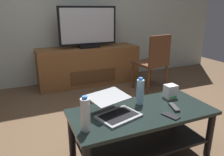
# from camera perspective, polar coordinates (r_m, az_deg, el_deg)

# --- Properties ---
(ground_plane) EXTENTS (7.68, 7.68, 0.00)m
(ground_plane) POSITION_cam_1_polar(r_m,az_deg,el_deg) (2.24, 1.65, -16.90)
(ground_plane) COLOR brown
(back_wall) EXTENTS (6.40, 0.12, 2.80)m
(back_wall) POSITION_cam_1_polar(r_m,az_deg,el_deg) (3.93, -12.58, 19.33)
(back_wall) COLOR #A8B2A8
(back_wall) RESTS_ON ground
(coffee_table) EXTENTS (1.23, 0.57, 0.45)m
(coffee_table) POSITION_cam_1_polar(r_m,az_deg,el_deg) (1.93, 7.82, -12.27)
(coffee_table) COLOR black
(coffee_table) RESTS_ON ground
(media_cabinet) EXTENTS (1.74, 0.52, 0.65)m
(media_cabinet) POSITION_cam_1_polar(r_m,az_deg,el_deg) (3.81, -6.15, 3.32)
(media_cabinet) COLOR brown
(media_cabinet) RESTS_ON ground
(television) EXTENTS (0.99, 0.20, 0.68)m
(television) POSITION_cam_1_polar(r_m,az_deg,el_deg) (3.68, -6.39, 13.07)
(television) COLOR black
(television) RESTS_ON media_cabinet
(dining_chair) EXTENTS (0.51, 0.51, 0.91)m
(dining_chair) POSITION_cam_1_polar(r_m,az_deg,el_deg) (3.44, 11.04, 4.68)
(dining_chair) COLOR #59331E
(dining_chair) RESTS_ON ground
(laptop) EXTENTS (0.41, 0.44, 0.15)m
(laptop) POSITION_cam_1_polar(r_m,az_deg,el_deg) (1.75, 0.66, -8.03)
(laptop) COLOR gray
(laptop) RESTS_ON coffee_table
(router_box) EXTENTS (0.11, 0.10, 0.13)m
(router_box) POSITION_cam_1_polar(r_m,az_deg,el_deg) (2.15, 15.28, -3.43)
(router_box) COLOR white
(router_box) RESTS_ON coffee_table
(water_bottle_near) EXTENTS (0.07, 0.07, 0.25)m
(water_bottle_near) POSITION_cam_1_polar(r_m,az_deg,el_deg) (1.94, 7.50, -3.61)
(water_bottle_near) COLOR #99C6E5
(water_bottle_near) RESTS_ON coffee_table
(water_bottle_far) EXTENTS (0.07, 0.07, 0.26)m
(water_bottle_far) POSITION_cam_1_polar(r_m,az_deg,el_deg) (1.52, -7.07, -9.61)
(water_bottle_far) COLOR silver
(water_bottle_far) RESTS_ON coffee_table
(cell_phone) EXTENTS (0.11, 0.15, 0.01)m
(cell_phone) POSITION_cam_1_polar(r_m,az_deg,el_deg) (1.81, 15.34, -9.64)
(cell_phone) COLOR black
(cell_phone) RESTS_ON coffee_table
(tv_remote) EXTENTS (0.09, 0.17, 0.02)m
(tv_remote) POSITION_cam_1_polar(r_m,az_deg,el_deg) (1.95, 16.19, -7.48)
(tv_remote) COLOR #2D2D30
(tv_remote) RESTS_ON coffee_table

